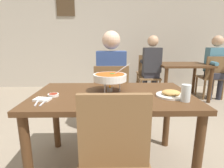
% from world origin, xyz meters
% --- Properties ---
extents(ground_plane, '(16.00, 16.00, 0.00)m').
position_xyz_m(ground_plane, '(0.00, 0.00, 0.00)').
color(ground_plane, gray).
extents(cafe_rear_partition, '(10.00, 0.10, 3.00)m').
position_xyz_m(cafe_rear_partition, '(0.00, 3.23, 1.50)').
color(cafe_rear_partition, '#BCB2A3').
rests_on(cafe_rear_partition, ground_plane).
extents(picture_frame_hung, '(0.44, 0.03, 0.56)m').
position_xyz_m(picture_frame_hung, '(-1.08, 3.17, 2.09)').
color(picture_frame_hung, '#4C3823').
extents(dining_table_main, '(1.37, 0.83, 0.74)m').
position_xyz_m(dining_table_main, '(0.00, 0.00, 0.63)').
color(dining_table_main, '#51331C').
rests_on(dining_table_main, ground_plane).
extents(chair_diner_main, '(0.44, 0.44, 0.90)m').
position_xyz_m(chair_diner_main, '(-0.00, 0.70, 0.51)').
color(chair_diner_main, brown).
rests_on(chair_diner_main, ground_plane).
extents(diner_main, '(0.40, 0.45, 1.31)m').
position_xyz_m(diner_main, '(0.00, 0.73, 0.75)').
color(diner_main, '#2D2D38').
rests_on(diner_main, ground_plane).
extents(curry_bowl, '(0.33, 0.30, 0.26)m').
position_xyz_m(curry_bowl, '(-0.02, 0.07, 0.87)').
color(curry_bowl, silver).
rests_on(curry_bowl, dining_table_main).
extents(rice_plate, '(0.24, 0.24, 0.06)m').
position_xyz_m(rice_plate, '(0.11, -0.26, 0.76)').
color(rice_plate, white).
rests_on(rice_plate, dining_table_main).
extents(appetizer_plate, '(0.24, 0.24, 0.06)m').
position_xyz_m(appetizer_plate, '(0.48, -0.09, 0.76)').
color(appetizer_plate, white).
rests_on(appetizer_plate, dining_table_main).
extents(sauce_dish, '(0.09, 0.09, 0.02)m').
position_xyz_m(sauce_dish, '(-0.49, -0.07, 0.75)').
color(sauce_dish, white).
rests_on(sauce_dish, dining_table_main).
extents(napkin_folded, '(0.13, 0.10, 0.02)m').
position_xyz_m(napkin_folded, '(-0.54, -0.18, 0.74)').
color(napkin_folded, white).
rests_on(napkin_folded, dining_table_main).
extents(fork_utensil, '(0.04, 0.17, 0.01)m').
position_xyz_m(fork_utensil, '(-0.56, -0.23, 0.74)').
color(fork_utensil, silver).
rests_on(fork_utensil, dining_table_main).
extents(spoon_utensil, '(0.01, 0.17, 0.01)m').
position_xyz_m(spoon_utensil, '(-0.51, -0.23, 0.74)').
color(spoon_utensil, silver).
rests_on(spoon_utensil, dining_table_main).
extents(drink_glass, '(0.07, 0.07, 0.13)m').
position_xyz_m(drink_glass, '(0.55, -0.22, 0.79)').
color(drink_glass, silver).
rests_on(drink_glass, dining_table_main).
extents(dining_table_far, '(1.00, 0.80, 0.74)m').
position_xyz_m(dining_table_far, '(1.51, 2.17, 0.61)').
color(dining_table_far, '#51331C').
rests_on(dining_table_far, ground_plane).
extents(chair_bg_left, '(0.46, 0.46, 0.90)m').
position_xyz_m(chair_bg_left, '(0.83, 2.30, 0.51)').
color(chair_bg_left, brown).
rests_on(chair_bg_left, ground_plane).
extents(chair_bg_middle, '(0.46, 0.46, 0.90)m').
position_xyz_m(chair_bg_middle, '(2.14, 2.11, 0.51)').
color(chair_bg_middle, brown).
rests_on(chair_bg_middle, ground_plane).
extents(chair_bg_right, '(0.47, 0.47, 0.90)m').
position_xyz_m(chair_bg_right, '(0.99, 2.75, 0.51)').
color(chair_bg_right, brown).
rests_on(chair_bg_right, ground_plane).
extents(patron_bg_left, '(0.40, 0.45, 1.31)m').
position_xyz_m(patron_bg_left, '(0.85, 2.17, 0.75)').
color(patron_bg_left, '#2D2D38').
rests_on(patron_bg_left, ground_plane).
extents(patron_bg_middle, '(0.40, 0.45, 1.31)m').
position_xyz_m(patron_bg_middle, '(2.18, 2.11, 0.75)').
color(patron_bg_middle, '#2D2D38').
rests_on(patron_bg_middle, ground_plane).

